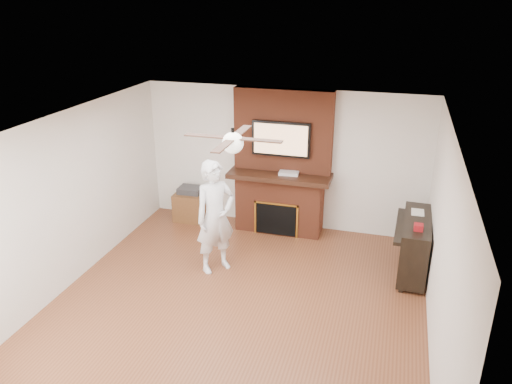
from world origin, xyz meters
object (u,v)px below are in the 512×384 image
(person, at_px, (215,217))
(piano, at_px, (414,244))
(side_table, at_px, (191,204))
(fireplace, at_px, (281,176))

(person, xyz_separation_m, piano, (2.89, 0.74, -0.41))
(person, relative_size, side_table, 2.78)
(person, xyz_separation_m, side_table, (-1.10, 1.59, -0.59))
(fireplace, xyz_separation_m, person, (-0.60, -1.66, -0.12))
(person, distance_m, piano, 3.01)
(side_table, bearing_deg, piano, -13.92)
(piano, bearing_deg, fireplace, 160.11)
(fireplace, height_order, side_table, fireplace)
(side_table, distance_m, piano, 4.08)
(fireplace, distance_m, side_table, 1.84)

